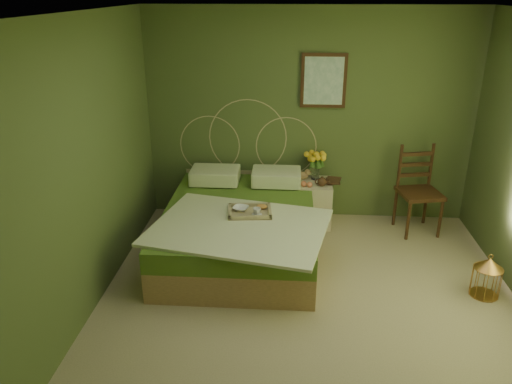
# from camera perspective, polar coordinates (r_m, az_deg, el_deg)

# --- Properties ---
(floor) EXTENTS (4.50, 4.50, 0.00)m
(floor) POSITION_cam_1_polar(r_m,az_deg,el_deg) (4.70, 6.14, -14.01)
(floor) COLOR tan
(floor) RESTS_ON ground
(ceiling) EXTENTS (4.50, 4.50, 0.00)m
(ceiling) POSITION_cam_1_polar(r_m,az_deg,el_deg) (3.79, 7.83, 19.48)
(ceiling) COLOR silver
(ceiling) RESTS_ON wall_back
(wall_back) EXTENTS (4.00, 0.00, 4.00)m
(wall_back) POSITION_cam_1_polar(r_m,az_deg,el_deg) (6.22, 6.04, 8.50)
(wall_back) COLOR #506133
(wall_back) RESTS_ON floor
(wall_left) EXTENTS (0.00, 4.50, 4.50)m
(wall_left) POSITION_cam_1_polar(r_m,az_deg,el_deg) (4.44, -19.87, 1.52)
(wall_left) COLOR #506133
(wall_left) RESTS_ON floor
(wall_art) EXTENTS (0.54, 0.04, 0.64)m
(wall_art) POSITION_cam_1_polar(r_m,az_deg,el_deg) (6.11, 7.73, 12.49)
(wall_art) COLOR #37230F
(wall_art) RESTS_ON wall_back
(bed) EXTENTS (1.93, 2.43, 1.51)m
(bed) POSITION_cam_1_polar(r_m,az_deg,el_deg) (5.60, -1.79, -3.58)
(bed) COLOR tan
(bed) RESTS_ON floor
(nightstand) EXTENTS (0.50, 0.50, 0.98)m
(nightstand) POSITION_cam_1_polar(r_m,az_deg,el_deg) (6.27, 6.33, -0.53)
(nightstand) COLOR beige
(nightstand) RESTS_ON floor
(chair) EXTENTS (0.55, 0.55, 1.05)m
(chair) POSITION_cam_1_polar(r_m,az_deg,el_deg) (6.31, 18.12, 0.86)
(chair) COLOR #37230F
(chair) RESTS_ON floor
(birdcage) EXTENTS (0.27, 0.27, 0.40)m
(birdcage) POSITION_cam_1_polar(r_m,az_deg,el_deg) (5.34, 24.85, -8.84)
(birdcage) COLOR #BE813C
(birdcage) RESTS_ON floor
(book_lower) EXTENTS (0.17, 0.22, 0.02)m
(book_lower) POSITION_cam_1_polar(r_m,az_deg,el_deg) (6.21, 8.02, 1.22)
(book_lower) COLOR #381E0F
(book_lower) RESTS_ON nightstand
(book_upper) EXTENTS (0.22, 0.27, 0.02)m
(book_upper) POSITION_cam_1_polar(r_m,az_deg,el_deg) (6.20, 8.03, 1.40)
(book_upper) COLOR #472819
(book_upper) RESTS_ON nightstand
(cereal_bowl) EXTENTS (0.20, 0.20, 0.04)m
(cereal_bowl) POSITION_cam_1_polar(r_m,az_deg,el_deg) (5.31, -1.76, -1.89)
(cereal_bowl) COLOR white
(cereal_bowl) RESTS_ON bed
(coffee_cup) EXTENTS (0.09, 0.09, 0.08)m
(coffee_cup) POSITION_cam_1_polar(r_m,az_deg,el_deg) (5.19, 0.10, -2.25)
(coffee_cup) COLOR white
(coffee_cup) RESTS_ON bed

